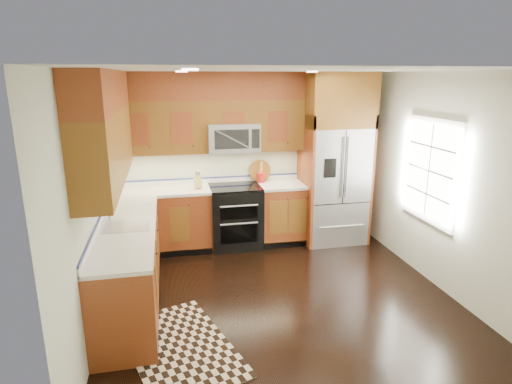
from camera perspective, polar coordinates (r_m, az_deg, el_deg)
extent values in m
plane|color=black|center=(5.26, 3.10, -13.66)|extent=(4.00, 4.00, 0.00)
cube|color=silver|center=(6.67, -1.18, 4.52)|extent=(4.00, 0.02, 2.60)
cube|color=silver|center=(4.68, -21.05, -1.20)|extent=(0.02, 4.00, 2.60)
cube|color=silver|center=(5.63, 23.40, 1.22)|extent=(0.02, 4.00, 2.60)
cube|color=white|center=(5.75, 22.21, 2.66)|extent=(0.04, 1.10, 1.30)
cube|color=white|center=(5.75, 22.13, 2.65)|extent=(0.02, 0.95, 1.15)
cube|color=brown|center=(6.49, -12.14, -3.91)|extent=(1.37, 0.60, 0.90)
cube|color=brown|center=(6.71, 3.46, -2.94)|extent=(0.72, 0.60, 0.90)
cube|color=brown|center=(5.12, -16.45, -9.56)|extent=(0.60, 2.40, 0.90)
cube|color=silver|center=(6.39, -5.73, 0.46)|extent=(2.85, 0.62, 0.04)
cube|color=silver|center=(4.94, -16.85, -4.60)|extent=(0.62, 2.40, 0.04)
cube|color=brown|center=(6.35, -6.08, 8.68)|extent=(2.85, 0.33, 0.75)
cube|color=brown|center=(4.74, -19.33, 5.68)|extent=(0.33, 2.40, 0.75)
cube|color=brown|center=(6.31, -6.23, 13.87)|extent=(2.85, 0.33, 0.40)
cube|color=brown|center=(4.69, -19.95, 12.62)|extent=(0.33, 2.40, 0.40)
cube|color=black|center=(6.53, -2.75, -3.36)|extent=(0.76, 0.64, 0.92)
cube|color=black|center=(6.39, -2.81, 0.67)|extent=(0.76, 0.60, 0.02)
cube|color=black|center=(6.18, -2.30, -2.87)|extent=(0.55, 0.01, 0.18)
cube|color=black|center=(6.29, -2.27, -5.64)|extent=(0.55, 0.01, 0.28)
cylinder|color=#B2B2B7|center=(6.12, -2.27, -1.87)|extent=(0.55, 0.02, 0.02)
cylinder|color=#B2B2B7|center=(6.21, -2.25, -4.26)|extent=(0.55, 0.02, 0.02)
cube|color=#B2B2B7|center=(6.38, -3.08, 7.28)|extent=(0.76, 0.40, 0.42)
cube|color=black|center=(6.18, -3.26, 7.02)|extent=(0.50, 0.01, 0.28)
cube|color=#B2B2B7|center=(6.78, 10.30, 0.98)|extent=(0.90, 0.74, 1.80)
cube|color=black|center=(6.36, 11.71, 3.21)|extent=(0.01, 0.01, 1.08)
cube|color=black|center=(6.28, 9.87, 3.14)|extent=(0.18, 0.01, 0.28)
cube|color=brown|center=(6.59, 6.55, 1.62)|extent=(0.04, 0.74, 2.00)
cube|color=brown|center=(6.94, 13.94, 1.96)|extent=(0.04, 0.74, 2.00)
cube|color=brown|center=(6.58, 10.85, 12.01)|extent=(0.98, 0.74, 0.80)
cube|color=#B2B2B7|center=(4.93, -16.88, -4.27)|extent=(0.50, 0.42, 0.02)
cylinder|color=#B2B2B7|center=(5.12, -19.03, -2.20)|extent=(0.02, 0.02, 0.28)
torus|color=#B2B2B7|center=(5.01, -19.27, -0.94)|extent=(0.18, 0.02, 0.18)
cube|color=black|center=(4.46, -10.12, -19.64)|extent=(1.31, 1.70, 0.01)
cube|color=tan|center=(6.33, -7.77, 1.36)|extent=(0.11, 0.14, 0.19)
cylinder|color=#AD1615|center=(6.62, 0.71, 1.92)|extent=(0.14, 0.14, 0.15)
cylinder|color=brown|center=(6.73, 0.53, 1.57)|extent=(0.35, 0.35, 0.02)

